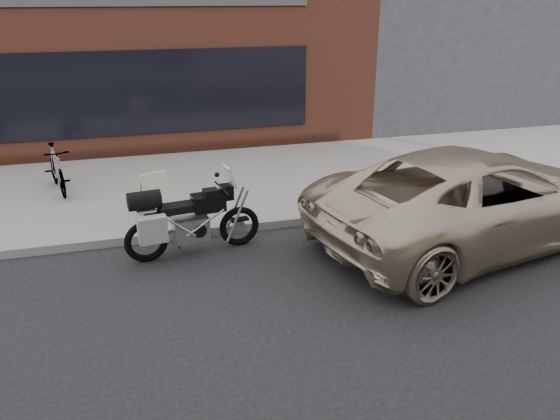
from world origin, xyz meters
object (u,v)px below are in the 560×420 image
object	(u,v)px
motorcycle	(185,220)
sandwich_sign	(155,194)
minivan	(476,197)
bicycle_rear	(57,169)

from	to	relation	value
motorcycle	sandwich_sign	world-z (taller)	motorcycle
motorcycle	sandwich_sign	size ratio (longest dim) A/B	2.73
motorcycle	minivan	distance (m)	4.77
minivan	sandwich_sign	bearing A→B (deg)	53.83
bicycle_rear	sandwich_sign	bearing A→B (deg)	-59.39
bicycle_rear	sandwich_sign	world-z (taller)	bicycle_rear
motorcycle	minivan	xyz separation A→B (m)	(4.70, -0.79, 0.19)
sandwich_sign	bicycle_rear	bearing A→B (deg)	107.70
motorcycle	minivan	world-z (taller)	minivan
minivan	sandwich_sign	xyz separation A→B (m)	(-5.07, 2.29, -0.24)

